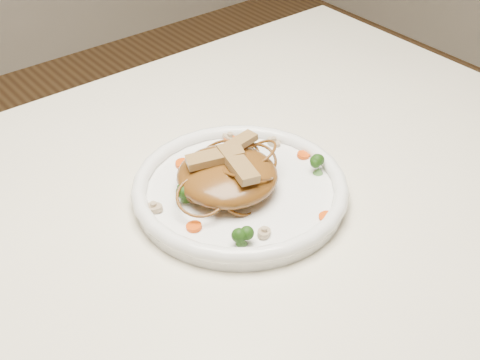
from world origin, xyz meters
TOP-DOWN VIEW (x-y plane):
  - table at (0.00, 0.00)m, footprint 1.20×0.80m
  - plate at (0.05, -0.01)m, footprint 0.32×0.32m
  - noodle_mound at (0.04, 0.00)m, footprint 0.13×0.13m
  - chicken_a at (0.07, 0.02)m, footprint 0.06×0.02m
  - chicken_b at (0.03, 0.02)m, footprint 0.08×0.05m
  - chicken_c at (0.04, -0.01)m, footprint 0.04×0.08m
  - broccoli_0 at (0.12, 0.06)m, footprint 0.03×0.03m
  - broccoli_1 at (-0.01, 0.02)m, footprint 0.03×0.03m
  - broccoli_2 at (-0.01, -0.09)m, footprint 0.03×0.03m
  - broccoli_3 at (0.16, -0.04)m, footprint 0.04×0.04m
  - carrot_0 at (0.11, 0.09)m, footprint 0.02×0.02m
  - carrot_1 at (-0.04, -0.03)m, footprint 0.02×0.02m
  - carrot_2 at (0.17, -0.00)m, footprint 0.02×0.02m
  - carrot_3 at (0.03, 0.08)m, footprint 0.03×0.03m
  - carrot_4 at (0.10, -0.12)m, footprint 0.02×0.02m
  - mushroom_0 at (0.02, -0.09)m, footprint 0.03×0.03m
  - mushroom_1 at (0.16, 0.05)m, footprint 0.02×0.02m
  - mushroom_2 at (-0.06, 0.03)m, footprint 0.03×0.03m
  - mushroom_3 at (0.11, 0.09)m, footprint 0.03×0.03m

SIDE VIEW (x-z plane):
  - table at x=0.00m, z-range 0.28..1.03m
  - plate at x=0.05m, z-range 0.75..0.77m
  - carrot_0 at x=0.11m, z-range 0.77..0.77m
  - carrot_1 at x=-0.04m, z-range 0.77..0.77m
  - carrot_2 at x=0.17m, z-range 0.77..0.77m
  - carrot_3 at x=0.03m, z-range 0.77..0.77m
  - carrot_4 at x=0.10m, z-range 0.77..0.77m
  - mushroom_0 at x=0.02m, z-range 0.77..0.77m
  - mushroom_1 at x=0.16m, z-range 0.77..0.77m
  - mushroom_2 at x=-0.06m, z-range 0.77..0.77m
  - mushroom_3 at x=0.11m, z-range 0.77..0.77m
  - broccoli_2 at x=-0.01m, z-range 0.77..0.79m
  - broccoli_0 at x=0.12m, z-range 0.77..0.79m
  - broccoli_1 at x=-0.01m, z-range 0.77..0.80m
  - broccoli_3 at x=0.16m, z-range 0.77..0.80m
  - noodle_mound at x=0.04m, z-range 0.77..0.81m
  - chicken_a at x=0.07m, z-range 0.81..0.82m
  - chicken_b at x=0.03m, z-range 0.81..0.82m
  - chicken_c at x=0.04m, z-range 0.81..0.82m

